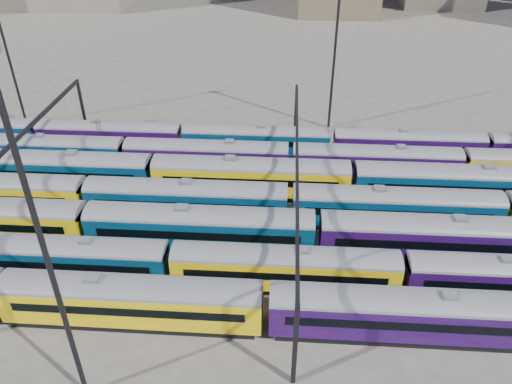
# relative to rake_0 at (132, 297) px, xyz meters

# --- Properties ---
(ground) EXTENTS (500.00, 500.00, 0.00)m
(ground) POSITION_rel_rake_0_xyz_m (3.25, 15.00, -2.83)
(ground) COLOR #46423B
(ground) RESTS_ON ground
(rake_0) EXTENTS (108.99, 3.19, 5.38)m
(rake_0) POSITION_rel_rake_0_xyz_m (0.00, 0.00, 0.00)
(rake_0) COLOR black
(rake_0) RESTS_ON ground
(rake_1) EXTENTS (123.50, 3.01, 5.07)m
(rake_1) POSITION_rel_rake_0_xyz_m (22.73, 5.00, -0.16)
(rake_1) COLOR black
(rake_1) RESTS_ON ground
(rake_2) EXTENTS (136.30, 3.32, 5.61)m
(rake_2) POSITION_rel_rake_0_xyz_m (15.40, 10.00, 0.12)
(rake_2) COLOR black
(rake_2) RESTS_ON ground
(rake_3) EXTENTS (131.46, 3.20, 5.41)m
(rake_3) POSITION_rel_rake_0_xyz_m (-9.28, 15.00, 0.01)
(rake_3) COLOR black
(rake_3) RESTS_ON ground
(rake_4) EXTENTS (136.97, 3.34, 5.64)m
(rake_4) POSITION_rel_rake_0_xyz_m (19.68, 20.00, 0.13)
(rake_4) COLOR black
(rake_4) RESTS_ON ground
(rake_5) EXTENTS (144.13, 3.01, 5.07)m
(rake_5) POSITION_rel_rake_0_xyz_m (2.36, 25.00, -0.16)
(rake_5) COLOR black
(rake_5) RESTS_ON ground
(rake_6) EXTENTS (97.93, 2.87, 4.82)m
(rake_6) POSITION_rel_rake_0_xyz_m (8.16, 30.00, -0.29)
(rake_6) COLOR black
(rake_6) RESTS_ON ground
(gantry_1) EXTENTS (0.35, 40.35, 8.03)m
(gantry_1) POSITION_rel_rake_0_xyz_m (-16.75, 15.00, 3.96)
(gantry_1) COLOR black
(gantry_1) RESTS_ON ground
(gantry_2) EXTENTS (0.35, 40.35, 8.03)m
(gantry_2) POSITION_rel_rake_0_xyz_m (13.25, 15.00, 3.96)
(gantry_2) COLOR black
(gantry_2) RESTS_ON ground
(mast_1) EXTENTS (1.40, 0.50, 25.60)m
(mast_1) POSITION_rel_rake_0_xyz_m (-26.75, 37.00, 11.14)
(mast_1) COLOR black
(mast_1) RESTS_ON ground
(mast_2) EXTENTS (1.40, 0.50, 25.60)m
(mast_2) POSITION_rel_rake_0_xyz_m (-1.75, -7.00, 11.14)
(mast_2) COLOR black
(mast_2) RESTS_ON ground
(mast_3) EXTENTS (1.40, 0.50, 25.60)m
(mast_3) POSITION_rel_rake_0_xyz_m (18.25, 39.00, 11.14)
(mast_3) COLOR black
(mast_3) RESTS_ON ground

